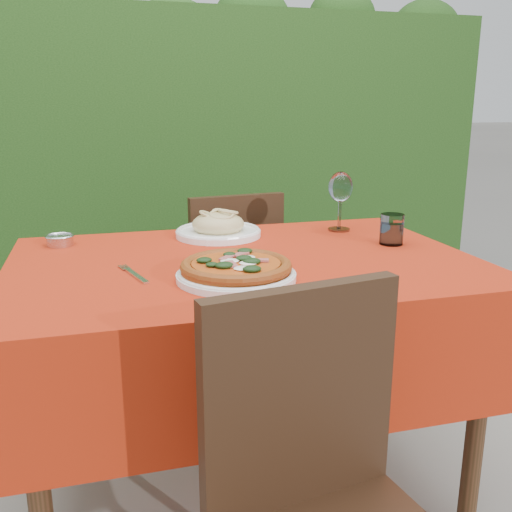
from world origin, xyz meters
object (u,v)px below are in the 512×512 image
object	(u,v)px
water_glass	(392,231)
pizza_plate	(236,269)
chair_far	(230,279)
fork	(136,276)
steel_ramekin	(60,241)
chair_near	(325,500)
pasta_plate	(218,228)
wine_glass	(341,189)

from	to	relation	value
water_glass	pizza_plate	bearing A→B (deg)	-157.51
chair_far	pizza_plate	world-z (taller)	chair_far
fork	steel_ramekin	bearing A→B (deg)	100.94
chair_near	pasta_plate	bearing A→B (deg)	79.57
chair_near	wine_glass	distance (m)	1.11
pizza_plate	chair_far	bearing A→B (deg)	78.39
chair_far	pasta_plate	bearing A→B (deg)	65.38
pizza_plate	steel_ramekin	size ratio (longest dim) A/B	4.47
water_glass	steel_ramekin	bearing A→B (deg)	165.48
water_glass	steel_ramekin	xyz separation A→B (m)	(-0.97, 0.25, -0.03)
pasta_plate	pizza_plate	bearing A→B (deg)	-96.48
chair_near	chair_far	world-z (taller)	chair_near
chair_far	wine_glass	bearing A→B (deg)	116.92
pizza_plate	pasta_plate	distance (m)	0.47
water_glass	chair_far	bearing A→B (deg)	119.16
wine_glass	fork	distance (m)	0.79
steel_ramekin	fork	bearing A→B (deg)	-62.84
pizza_plate	steel_ramekin	xyz separation A→B (m)	(-0.43, 0.47, -0.01)
pizza_plate	chair_near	bearing A→B (deg)	-85.62
pizza_plate	pasta_plate	bearing A→B (deg)	83.52
chair_near	wine_glass	xyz separation A→B (m)	(0.42, 0.95, 0.40)
chair_near	water_glass	size ratio (longest dim) A/B	9.19
water_glass	wine_glass	xyz separation A→B (m)	(-0.07, 0.22, 0.10)
chair_far	water_glass	bearing A→B (deg)	111.96
wine_glass	fork	xyz separation A→B (m)	(-0.70, -0.36, -0.14)
chair_near	water_glass	xyz separation A→B (m)	(0.50, 0.72, 0.30)
wine_glass	steel_ramekin	world-z (taller)	wine_glass
chair_near	pizza_plate	xyz separation A→B (m)	(-0.04, 0.50, 0.28)
fork	steel_ramekin	world-z (taller)	steel_ramekin
pizza_plate	wine_glass	bearing A→B (deg)	43.86
chair_near	fork	bearing A→B (deg)	105.30
chair_near	wine_glass	size ratio (longest dim) A/B	4.32
pasta_plate	chair_near	bearing A→B (deg)	-90.88
chair_far	water_glass	size ratio (longest dim) A/B	8.91
steel_ramekin	water_glass	bearing A→B (deg)	-14.52
chair_far	fork	world-z (taller)	chair_far
chair_far	water_glass	xyz separation A→B (m)	(0.36, -0.64, 0.32)
chair_far	steel_ramekin	bearing A→B (deg)	25.58
pasta_plate	water_glass	size ratio (longest dim) A/B	2.93
chair_far	pizza_plate	bearing A→B (deg)	71.19
chair_near	water_glass	distance (m)	0.93
water_glass	wine_glass	distance (m)	0.25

